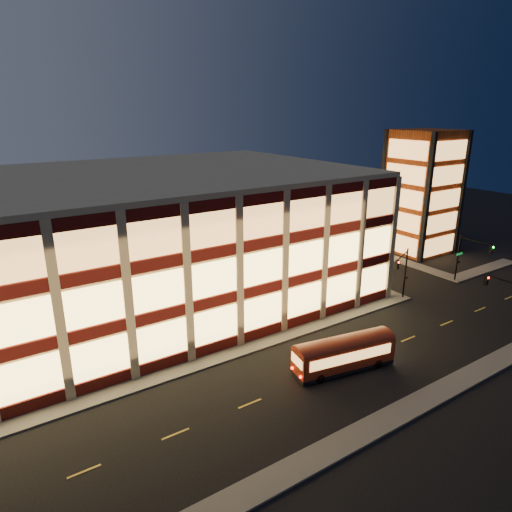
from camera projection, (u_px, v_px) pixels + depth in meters
ground at (232, 360)px, 39.78m from camera, size 200.00×200.00×0.00m
sidewalk_office_south at (196, 365)px, 38.97m from camera, size 54.00×2.00×0.15m
sidewalk_office_east at (309, 261)px, 65.32m from camera, size 2.00×30.00×0.15m
sidewalk_tower_south at (482, 270)px, 61.62m from camera, size 14.00×2.00×0.15m
sidewalk_tower_west at (363, 248)px, 71.11m from camera, size 2.00×30.00×0.15m
sidewalk_near at (335, 448)px, 29.48m from camera, size 100.00×2.00×0.15m
office_building at (128, 241)px, 49.37m from camera, size 50.45×30.45×14.50m
stair_tower at (421, 192)px, 67.48m from camera, size 8.60×8.60×18.00m
traffic_signal_far at (403, 268)px, 50.39m from camera, size 3.79×1.87×6.00m
traffic_signal_right at (470, 253)px, 55.66m from camera, size 1.20×4.37×6.00m
traffic_signal_near at (510, 299)px, 42.15m from camera, size 0.32×4.45×6.00m
trolley_bus at (344, 352)px, 37.93m from camera, size 9.06×3.77×2.98m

